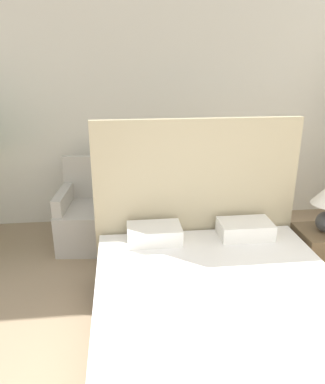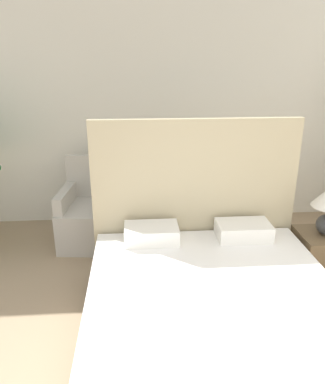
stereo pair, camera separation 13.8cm
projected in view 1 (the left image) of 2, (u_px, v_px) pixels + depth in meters
The scene contains 5 objects.
wall_back at pixel (144, 104), 4.43m from camera, with size 10.00×0.06×2.90m.
bed at pixel (222, 315), 2.62m from camera, with size 1.83×2.20×1.50m.
armchair_near_window_left at pixel (92, 219), 4.14m from camera, with size 0.74×0.74×0.94m.
armchair_near_window_right at pixel (178, 215), 4.25m from camera, with size 0.75×0.75×0.94m.
nightstand at pixel (323, 255), 3.48m from camera, with size 0.49×0.42×0.50m.
Camera 1 is at (-0.29, -0.81, 2.00)m, focal length 35.00 mm.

